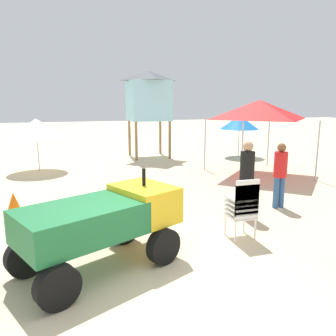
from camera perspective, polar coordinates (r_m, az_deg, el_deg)
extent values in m
plane|color=beige|center=(5.34, -4.46, -18.05)|extent=(80.00, 80.00, 0.00)
cube|color=#1E6B38|center=(5.21, -14.56, -8.90)|extent=(2.10, 1.76, 0.50)
cube|color=gold|center=(5.81, -4.06, -5.90)|extent=(1.19, 1.34, 0.60)
cylinder|color=black|center=(5.69, -4.12, -1.57)|extent=(0.08, 0.08, 0.30)
cylinder|color=black|center=(6.40, -7.45, -10.01)|extent=(0.62, 0.42, 0.60)
cylinder|color=black|center=(5.60, -0.77, -13.13)|extent=(0.62, 0.42, 0.60)
cylinder|color=black|center=(5.65, -22.99, -13.83)|extent=(0.62, 0.42, 0.60)
cylinder|color=black|center=(4.73, -18.20, -18.62)|extent=(0.62, 0.42, 0.60)
cube|color=white|center=(6.69, 12.16, -7.92)|extent=(0.48, 0.48, 0.04)
cube|color=white|center=(6.45, 13.20, -6.83)|extent=(0.48, 0.04, 0.40)
cube|color=white|center=(6.67, 12.19, -7.18)|extent=(0.48, 0.48, 0.04)
cube|color=white|center=(6.42, 13.24, -6.06)|extent=(0.48, 0.04, 0.40)
cube|color=white|center=(6.64, 12.23, -6.45)|extent=(0.48, 0.48, 0.04)
cube|color=white|center=(6.40, 13.27, -5.30)|extent=(0.48, 0.04, 0.40)
cube|color=white|center=(6.61, 12.26, -5.70)|extent=(0.48, 0.48, 0.04)
cube|color=white|center=(6.37, 13.31, -4.52)|extent=(0.48, 0.04, 0.40)
cube|color=white|center=(6.59, 12.29, -4.96)|extent=(0.48, 0.48, 0.04)
cube|color=white|center=(6.35, 13.34, -3.74)|extent=(0.48, 0.04, 0.40)
cylinder|color=white|center=(7.04, 12.74, -8.95)|extent=(0.04, 0.04, 0.42)
cylinder|color=white|center=(6.85, 9.66, -9.41)|extent=(0.04, 0.04, 0.42)
cylinder|color=white|center=(6.71, 14.56, -10.08)|extent=(0.04, 0.04, 0.42)
cylinder|color=white|center=(6.51, 11.36, -10.62)|extent=(0.04, 0.04, 0.42)
cylinder|color=#33598C|center=(8.73, 17.84, -3.99)|extent=(0.14, 0.14, 0.78)
cylinder|color=#33598C|center=(8.83, 18.70, -3.89)|extent=(0.14, 0.14, 0.78)
cylinder|color=red|center=(8.63, 18.56, 0.57)|extent=(0.32, 0.32, 0.62)
sphere|color=brown|center=(8.57, 18.73, 3.31)|extent=(0.21, 0.21, 0.21)
cylinder|color=red|center=(7.84, 12.53, -5.20)|extent=(0.14, 0.14, 0.85)
cylinder|color=red|center=(7.92, 13.54, -5.08)|extent=(0.14, 0.14, 0.85)
cylinder|color=black|center=(7.70, 13.29, 0.28)|extent=(0.32, 0.32, 0.67)
sphere|color=tan|center=(7.63, 13.44, 3.60)|extent=(0.23, 0.23, 0.23)
cylinder|color=#B2B2B7|center=(10.47, 12.43, 2.16)|extent=(0.05, 0.05, 1.99)
cylinder|color=#B2B2B7|center=(12.10, 24.04, 2.65)|extent=(0.05, 0.05, 1.99)
cylinder|color=#B2B2B7|center=(12.95, 6.29, 4.07)|extent=(0.05, 0.05, 1.99)
cylinder|color=#B2B2B7|center=(14.30, 16.66, 4.35)|extent=(0.05, 0.05, 1.99)
pyramid|color=red|center=(12.27, 15.18, 9.56)|extent=(2.80, 2.80, 0.66)
cylinder|color=olive|center=(14.97, -5.41, 4.53)|extent=(0.12, 0.12, 1.72)
cylinder|color=olive|center=(15.37, 0.30, 4.76)|extent=(0.12, 0.12, 1.72)
cylinder|color=olive|center=(16.49, -6.55, 5.13)|extent=(0.12, 0.12, 1.72)
cylinder|color=olive|center=(16.85, -1.32, 5.34)|extent=(0.12, 0.12, 1.72)
cube|color=#99DBEF|center=(15.80, -3.32, 11.31)|extent=(1.80, 1.80, 1.80)
pyramid|color=#4C5156|center=(15.84, -3.36, 15.38)|extent=(1.98, 1.98, 0.45)
cylinder|color=beige|center=(13.42, -21.24, 3.60)|extent=(0.04, 0.04, 1.98)
cone|color=white|center=(13.36, -21.43, 6.25)|extent=(2.11, 2.11, 0.74)
cylinder|color=beige|center=(16.26, 11.93, 5.28)|extent=(0.04, 0.04, 1.94)
cone|color=blue|center=(16.20, 12.03, 7.58)|extent=(1.81, 1.81, 0.63)
cone|color=orange|center=(8.66, -24.69, -5.47)|extent=(0.38, 0.38, 0.54)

